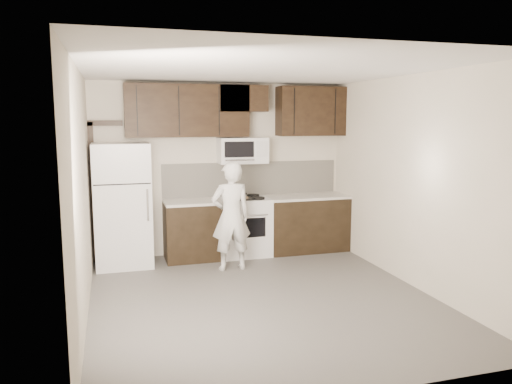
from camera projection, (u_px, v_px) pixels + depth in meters
name	position (u px, v px, depth m)	size (l,w,h in m)	color
floor	(262.00, 298.00, 6.01)	(4.50, 4.50, 0.00)	#595653
back_wall	(221.00, 169.00, 7.95)	(4.00, 4.00, 0.00)	beige
ceiling	(263.00, 69.00, 5.62)	(4.50, 4.50, 0.00)	white
counter_run	(263.00, 225.00, 7.96)	(2.95, 0.64, 0.91)	black
stove	(245.00, 226.00, 7.87)	(0.76, 0.66, 0.94)	silver
backsplash	(252.00, 179.00, 8.11)	(2.90, 0.02, 0.54)	beige
upper_cabinets	(236.00, 110.00, 7.71)	(3.48, 0.35, 0.78)	black
microwave	(242.00, 150.00, 7.81)	(0.76, 0.42, 0.40)	silver
refrigerator	(123.00, 205.00, 7.25)	(0.80, 0.76, 1.80)	silver
door_trim	(95.00, 180.00, 7.40)	(0.50, 0.08, 2.12)	black
saucepan	(236.00, 196.00, 7.61)	(0.28, 0.18, 0.16)	silver
baking_tray	(240.00, 199.00, 7.69)	(0.38, 0.29, 0.02)	black
pizza	(240.00, 198.00, 7.69)	(0.26, 0.26, 0.02)	beige
person	(231.00, 216.00, 7.06)	(0.57, 0.37, 1.55)	silver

